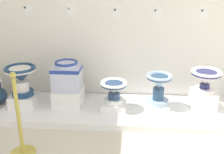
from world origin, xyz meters
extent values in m
cube|color=white|center=(1.93, 2.62, 0.05)|extent=(3.09, 0.95, 0.09)
cube|color=white|center=(0.67, 2.58, 0.18)|extent=(0.35, 0.31, 0.17)
cylinder|color=navy|center=(0.67, 2.58, 0.30)|extent=(0.29, 0.29, 0.07)
cylinder|color=white|center=(0.67, 2.58, 0.40)|extent=(0.19, 0.19, 0.14)
cone|color=navy|center=(0.67, 2.58, 0.57)|extent=(0.41, 0.41, 0.19)
cylinder|color=white|center=(0.67, 2.58, 0.64)|extent=(0.41, 0.41, 0.03)
torus|color=navy|center=(0.67, 2.58, 0.66)|extent=(0.42, 0.42, 0.04)
cylinder|color=white|center=(0.67, 2.58, 0.65)|extent=(0.29, 0.29, 0.01)
cube|color=white|center=(1.29, 2.68, 0.21)|extent=(0.39, 0.39, 0.24)
cube|color=silver|center=(1.29, 2.68, 0.50)|extent=(0.38, 0.32, 0.33)
cube|color=#233B95|center=(1.29, 2.68, 0.63)|extent=(0.39, 0.33, 0.05)
cylinder|color=silver|center=(1.29, 2.68, 0.69)|extent=(0.30, 0.30, 0.05)
torus|color=#233B95|center=(1.29, 2.68, 0.72)|extent=(0.32, 0.32, 0.04)
cube|color=white|center=(1.94, 2.60, 0.14)|extent=(0.33, 0.30, 0.09)
cylinder|color=white|center=(1.94, 2.60, 0.22)|extent=(0.26, 0.26, 0.06)
cylinder|color=navy|center=(1.94, 2.60, 0.29)|extent=(0.17, 0.17, 0.08)
cone|color=white|center=(1.94, 2.60, 0.40)|extent=(0.35, 0.35, 0.15)
cylinder|color=navy|center=(1.94, 2.60, 0.46)|extent=(0.35, 0.35, 0.03)
torus|color=white|center=(1.94, 2.60, 0.48)|extent=(0.37, 0.37, 0.04)
cylinder|color=navy|center=(1.94, 2.60, 0.47)|extent=(0.25, 0.25, 0.01)
cube|color=white|center=(2.55, 2.71, 0.12)|extent=(0.28, 0.38, 0.05)
cylinder|color=#A3BDD9|center=(2.55, 2.71, 0.17)|extent=(0.30, 0.30, 0.06)
cylinder|color=navy|center=(2.55, 2.71, 0.29)|extent=(0.16, 0.16, 0.17)
cone|color=#A3BDD9|center=(2.55, 2.71, 0.46)|extent=(0.34, 0.34, 0.18)
cylinder|color=navy|center=(2.55, 2.71, 0.53)|extent=(0.34, 0.34, 0.03)
torus|color=#A3BDD9|center=(2.55, 2.71, 0.55)|extent=(0.35, 0.35, 0.04)
cylinder|color=navy|center=(2.55, 2.71, 0.55)|extent=(0.24, 0.24, 0.01)
cube|color=white|center=(3.17, 2.71, 0.22)|extent=(0.33, 0.31, 0.25)
cylinder|color=white|center=(3.17, 2.71, 0.37)|extent=(0.28, 0.28, 0.04)
cylinder|color=navy|center=(3.17, 2.71, 0.42)|extent=(0.13, 0.13, 0.06)
cone|color=white|center=(3.17, 2.71, 0.54)|extent=(0.40, 0.40, 0.17)
cylinder|color=navy|center=(3.17, 2.71, 0.61)|extent=(0.39, 0.39, 0.03)
torus|color=white|center=(3.17, 2.71, 0.63)|extent=(0.41, 0.41, 0.04)
cylinder|color=navy|center=(3.17, 2.71, 0.62)|extent=(0.28, 0.28, 0.01)
cube|color=white|center=(0.66, 3.11, 1.36)|extent=(0.10, 0.01, 0.14)
cube|color=#386BAD|center=(0.63, 3.11, 1.40)|extent=(0.02, 0.01, 0.02)
cube|color=white|center=(1.30, 3.11, 1.35)|extent=(0.11, 0.01, 0.14)
cube|color=#5B9E4C|center=(1.26, 3.11, 1.39)|extent=(0.02, 0.01, 0.02)
cube|color=white|center=(1.95, 3.11, 1.33)|extent=(0.09, 0.01, 0.16)
cube|color=#386BAD|center=(1.92, 3.11, 1.38)|extent=(0.02, 0.01, 0.02)
cube|color=white|center=(2.52, 3.11, 1.33)|extent=(0.12, 0.01, 0.13)
cube|color=slate|center=(2.48, 3.11, 1.37)|extent=(0.02, 0.01, 0.02)
cube|color=white|center=(3.16, 3.11, 1.34)|extent=(0.10, 0.01, 0.14)
cube|color=#386BAD|center=(3.12, 3.11, 1.38)|extent=(0.02, 0.01, 0.02)
cylinder|color=gold|center=(1.02, 1.64, 0.01)|extent=(0.27, 0.27, 0.02)
cylinder|color=gold|center=(1.02, 1.64, 0.45)|extent=(0.04, 0.04, 0.86)
sphere|color=gold|center=(1.02, 1.64, 0.91)|extent=(0.06, 0.06, 0.06)
camera|label=1|loc=(2.15, -0.73, 1.79)|focal=42.92mm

